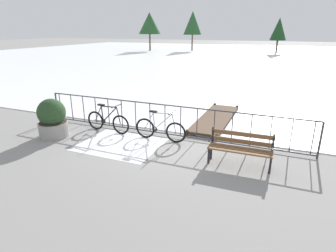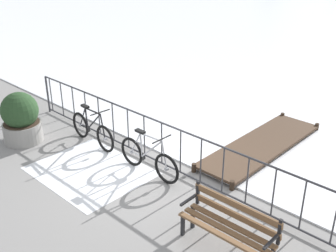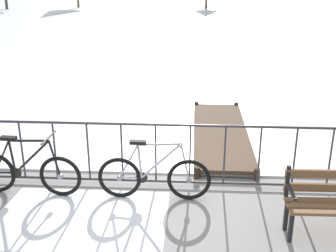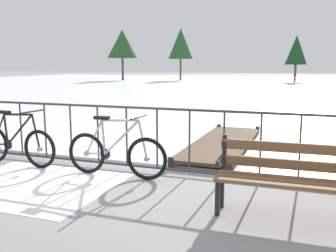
% 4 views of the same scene
% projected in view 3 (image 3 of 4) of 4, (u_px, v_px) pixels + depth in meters
% --- Properties ---
extents(ground_plane, '(160.00, 160.00, 0.00)m').
position_uv_depth(ground_plane, '(156.00, 185.00, 6.79)').
color(ground_plane, gray).
extents(frozen_pond, '(80.00, 56.00, 0.03)m').
position_uv_depth(frozen_pond, '(187.00, 16.00, 33.39)').
color(frozen_pond, white).
rests_on(frozen_pond, ground).
extents(snow_patch, '(2.43, 1.96, 0.01)m').
position_uv_depth(snow_patch, '(77.00, 225.00, 5.72)').
color(snow_patch, white).
rests_on(snow_patch, ground).
extents(railing_fence, '(9.06, 0.06, 1.07)m').
position_uv_depth(railing_fence, '(156.00, 154.00, 6.60)').
color(railing_fence, '#38383D').
rests_on(railing_fence, ground).
extents(bicycle_near_railing, '(1.71, 0.52, 0.97)m').
position_uv_depth(bicycle_near_railing, '(27.00, 172.00, 6.41)').
color(bicycle_near_railing, black).
rests_on(bicycle_near_railing, ground).
extents(bicycle_second, '(1.71, 0.52, 0.97)m').
position_uv_depth(bicycle_second, '(154.00, 177.00, 6.28)').
color(bicycle_second, black).
rests_on(bicycle_second, ground).
extents(wooden_dock, '(1.10, 3.86, 0.20)m').
position_uv_depth(wooden_dock, '(220.00, 132.00, 8.72)').
color(wooden_dock, '#4C3828').
rests_on(wooden_dock, ground).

